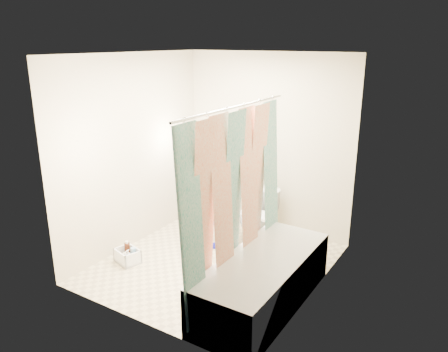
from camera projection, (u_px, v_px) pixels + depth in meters
The scene contains 14 objects.
floor at pixel (215, 264), 5.17m from camera, with size 2.60×2.60×0.00m, color #BFB187.
ceiling at pixel (213, 54), 4.45m from camera, with size 2.40×2.60×0.02m, color silver.
wall_back at pixel (267, 144), 5.86m from camera, with size 2.40×0.02×2.40m, color #BBB490.
wall_front at pixel (131, 202), 3.76m from camera, with size 2.40×0.02×2.40m, color #BBB490.
wall_left at pixel (133, 152), 5.42m from camera, with size 0.02×2.60×2.40m, color #BBB490.
wall_right at pixel (318, 185), 4.20m from camera, with size 0.02×2.60×2.40m, color #BBB490.
bathtub at pixel (263, 280), 4.31m from camera, with size 0.70×1.75×0.50m.
curtain_rod at pixel (236, 107), 3.98m from camera, with size 0.02×0.02×1.90m, color silver.
shower_curtain at pixel (235, 202), 4.26m from camera, with size 0.06×1.75×1.80m, color white.
toilet at pixel (257, 217), 5.68m from camera, with size 0.37×0.65×0.66m, color white.
tank_lid at pixel (254, 215), 5.58m from camera, with size 0.41×0.18×0.03m, color white.
tank_internals at pixel (261, 189), 5.75m from camera, with size 0.16×0.05×0.22m.
plumber at pixel (222, 181), 5.43m from camera, with size 0.62×0.41×1.70m, color #0F369E.
cleaning_caddy at pixel (128, 257), 5.17m from camera, with size 0.33×0.29×0.21m.
Camera 1 is at (2.54, -3.86, 2.54)m, focal length 35.00 mm.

